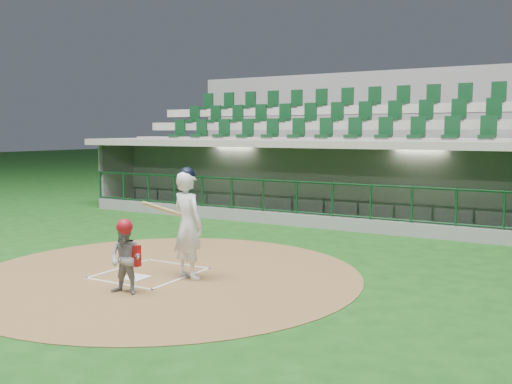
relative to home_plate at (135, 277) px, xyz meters
The scene contains 8 objects.
ground 0.70m from the home_plate, 90.00° to the left, with size 120.00×120.00×0.00m, color #134413.
dirt_circle 0.58m from the home_plate, 59.04° to the left, with size 7.20×7.20×0.01m, color brown.
home_plate is the anchor object (origin of this frame).
batter_box_chalk 0.40m from the home_plate, 90.00° to the left, with size 1.55×1.80×0.01m.
dugout_structure 8.55m from the home_plate, 89.15° to the left, with size 16.40×3.70×3.00m.
seating_deck 11.69m from the home_plate, 90.00° to the left, with size 17.00×6.72×5.15m.
batter 1.37m from the home_plate, 30.40° to the left, with size 0.94×0.96×2.00m.
catcher 1.15m from the home_plate, 56.41° to the right, with size 0.62×0.51×1.23m.
Camera 1 is at (6.87, -8.32, 2.62)m, focal length 40.00 mm.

